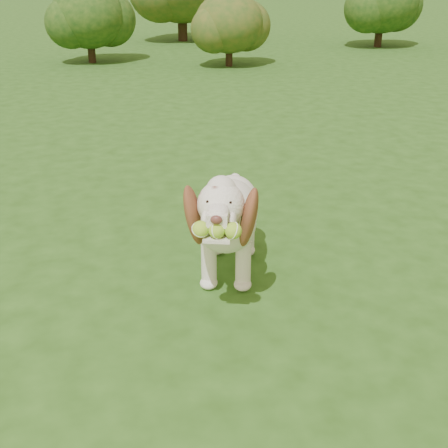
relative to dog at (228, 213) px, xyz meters
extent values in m
plane|color=#244814|center=(0.60, 0.02, -0.45)|extent=(80.00, 80.00, 0.00)
ellipsoid|color=white|center=(0.03, 0.11, -0.04)|extent=(0.56, 0.79, 0.38)
ellipsoid|color=white|center=(-0.05, -0.15, 0.00)|extent=(0.46, 0.46, 0.37)
ellipsoid|color=white|center=(0.11, 0.35, -0.05)|extent=(0.42, 0.42, 0.33)
cylinder|color=white|center=(-0.09, -0.28, 0.10)|extent=(0.27, 0.33, 0.29)
sphere|color=white|center=(-0.13, -0.41, 0.24)|extent=(0.32, 0.32, 0.26)
sphere|color=white|center=(-0.12, -0.39, 0.31)|extent=(0.21, 0.21, 0.17)
cube|color=white|center=(-0.17, -0.55, 0.23)|extent=(0.15, 0.18, 0.07)
ellipsoid|color=#592D28|center=(-0.20, -0.63, 0.25)|extent=(0.07, 0.06, 0.05)
cube|color=white|center=(-0.18, -0.57, 0.13)|extent=(0.18, 0.20, 0.02)
ellipsoid|color=brown|center=(-0.27, -0.36, 0.16)|extent=(0.21, 0.24, 0.40)
ellipsoid|color=brown|center=(0.02, -0.45, 0.16)|extent=(0.18, 0.27, 0.40)
cylinder|color=white|center=(0.16, 0.49, -0.01)|extent=(0.12, 0.19, 0.14)
cylinder|color=white|center=(-0.14, -0.09, -0.29)|extent=(0.12, 0.12, 0.32)
cylinder|color=white|center=(0.06, -0.16, -0.29)|extent=(0.12, 0.12, 0.32)
cylinder|color=white|center=(0.00, 0.36, -0.29)|extent=(0.12, 0.12, 0.32)
cylinder|color=white|center=(0.21, 0.29, -0.29)|extent=(0.12, 0.12, 0.32)
sphere|color=#BBDD3E|center=(-0.27, -0.58, 0.19)|extent=(0.11, 0.11, 0.09)
sphere|color=#BBDD3E|center=(-0.19, -0.61, 0.19)|extent=(0.11, 0.11, 0.09)
sphere|color=#BBDD3E|center=(-0.11, -0.63, 0.19)|extent=(0.11, 0.11, 0.09)
cylinder|color=#382314|center=(1.56, 12.89, -0.04)|extent=(0.26, 0.26, 0.82)
cylinder|color=#382314|center=(6.23, 10.58, -0.15)|extent=(0.18, 0.18, 0.59)
ellipsoid|color=#163D12|center=(6.23, 10.58, 0.63)|extent=(1.77, 1.77, 1.50)
cylinder|color=#382314|center=(-0.87, 9.47, -0.19)|extent=(0.16, 0.16, 0.51)
ellipsoid|color=#163D12|center=(-0.87, 9.47, 0.48)|extent=(1.52, 1.52, 1.29)
cylinder|color=#382314|center=(1.87, 8.40, -0.22)|extent=(0.14, 0.14, 0.46)
ellipsoid|color=#163D12|center=(1.87, 8.40, 0.39)|extent=(1.38, 1.38, 1.17)
camera|label=1|loc=(-0.69, -3.14, 1.40)|focal=45.00mm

